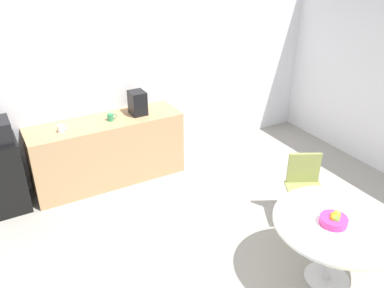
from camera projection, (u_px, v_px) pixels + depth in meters
name	position (u px, v px, depth m)	size (l,w,h in m)	color
wall_back	(132.00, 78.00, 5.55)	(6.00, 0.10, 2.60)	silver
counter_block	(108.00, 151.00, 5.43)	(2.02, 0.60, 0.90)	tan
mini_fridge	(0.00, 176.00, 4.84)	(0.54, 0.54, 0.91)	black
round_table	(336.00, 232.00, 3.71)	(1.18, 1.18, 0.73)	silver
chair_olive	(305.00, 181.00, 4.64)	(0.57, 0.57, 0.83)	silver
fruit_bowl	(334.00, 219.00, 3.60)	(0.25, 0.25, 0.13)	#D8338C
mug_white	(111.00, 117.00, 5.21)	(0.13, 0.08, 0.09)	#338C59
mug_green	(61.00, 128.00, 4.90)	(0.13, 0.08, 0.09)	white
coffee_maker	(138.00, 103.00, 5.36)	(0.20, 0.24, 0.32)	black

